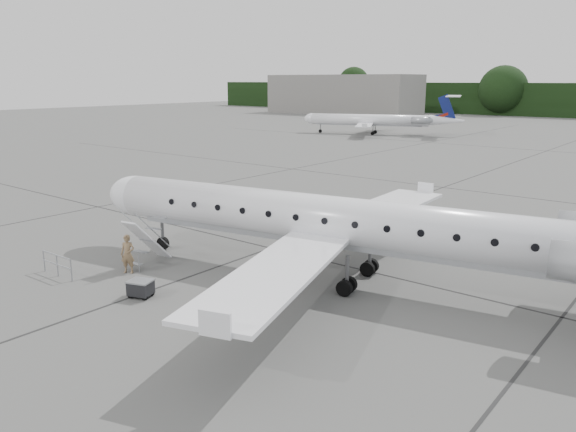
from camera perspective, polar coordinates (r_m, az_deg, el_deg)
The scene contains 8 objects.
ground at distance 22.35m, azimuth 1.40°, elevation -9.07°, with size 320.00×320.00×0.00m, color #5F5F5D.
terminal_building at distance 150.99m, azimuth 5.61°, elevation 12.19°, with size 40.00×14.00×10.00m, color slate.
main_regional_jet at distance 24.12m, azimuth 5.11°, elevation 1.92°, with size 29.26×21.06×7.50m, color white, non-canonical shape.
airstair at distance 27.54m, azimuth -14.10°, elevation -2.48°, with size 0.85×2.37×2.35m, color white, non-canonical shape.
passenger at distance 26.69m, azimuth -15.97°, elevation -3.73°, with size 0.66×0.43×1.80m, color olive.
safety_railing at distance 27.41m, azimuth -22.39°, elevation -4.68°, with size 2.20×0.08×1.00m, color #94979C, non-canonical shape.
baggage_cart at distance 23.80m, azimuth -14.74°, elevation -7.08°, with size 0.90×0.73×0.78m, color black, non-canonical shape.
bg_regional_left at distance 93.87m, azimuth 8.25°, elevation 10.19°, with size 24.45×17.60×6.41m, color white, non-canonical shape.
Camera 1 is at (12.43, -16.45, 8.63)m, focal length 35.00 mm.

